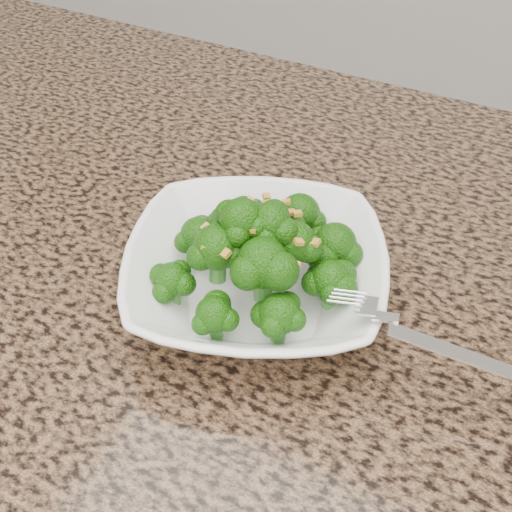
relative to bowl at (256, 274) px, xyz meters
The scene contains 5 objects.
granite_counter 0.09m from the bowl, 126.04° to the right, with size 1.64×1.04×0.03m, color brown.
bowl is the anchor object (origin of this frame).
broccoli_pile 0.06m from the bowl, ahead, with size 0.20×0.20×0.07m, color #1D5D0A, non-canonical shape.
garlic_topping 0.10m from the bowl, ahead, with size 0.12×0.12×0.01m, color gold, non-canonical shape.
fork 0.14m from the bowl, 11.71° to the right, with size 0.16×0.03×0.01m, color silver, non-canonical shape.
Camera 1 is at (0.24, -0.00, 1.32)m, focal length 45.00 mm.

